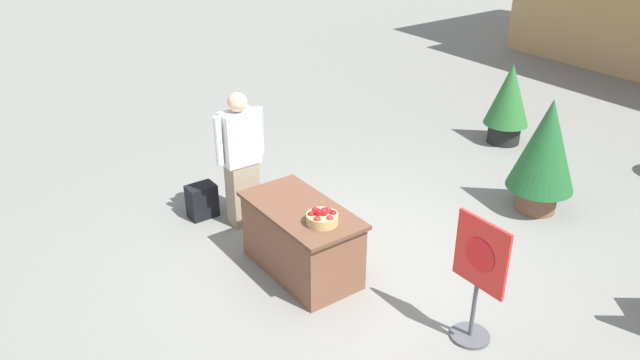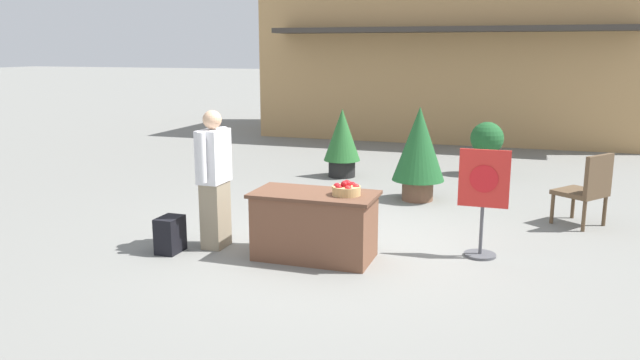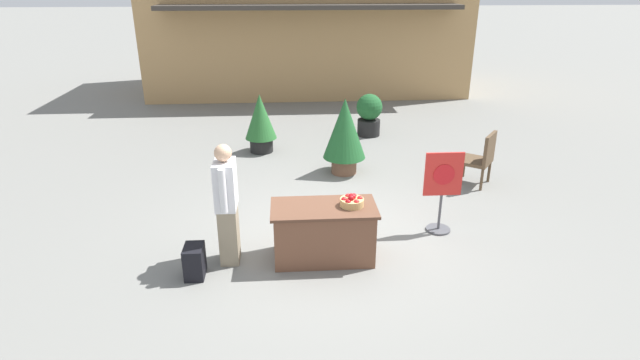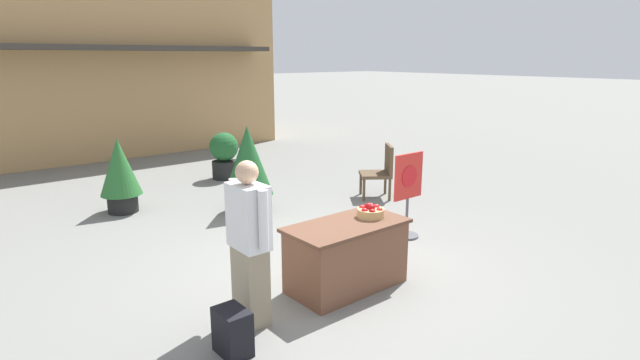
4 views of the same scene
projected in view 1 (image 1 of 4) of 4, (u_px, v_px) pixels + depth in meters
The scene contains 8 objects.
ground_plane at pixel (350, 260), 6.82m from camera, with size 120.00×120.00×0.00m, color slate.
display_table at pixel (301, 240), 6.49m from camera, with size 1.39×0.72×0.76m.
apple_basket at pixel (322, 217), 6.02m from camera, with size 0.31×0.31×0.16m.
person_visitor at pixel (241, 159), 7.19m from camera, with size 0.26×0.61×1.63m.
backpack at pixel (202, 201), 7.59m from camera, with size 0.24×0.34×0.42m.
poster_board at pixel (478, 278), 5.42m from camera, with size 0.56×0.36×1.23m.
potted_plant_near_right at pixel (509, 100), 9.42m from camera, with size 0.67×0.67×1.26m.
potted_plant_near_left at pixel (545, 149), 7.45m from camera, with size 0.81×0.81×1.46m.
Camera 1 is at (4.41, -3.59, 3.88)m, focal length 35.00 mm.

